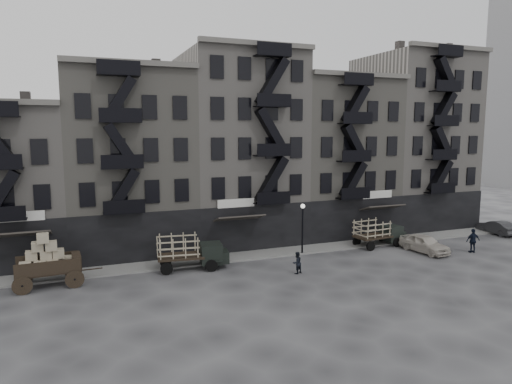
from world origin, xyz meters
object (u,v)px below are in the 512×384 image
object	(u,v)px
stake_truck_east	(379,231)
policeman	(473,241)
stake_truck_west	(190,250)
pedestrian_mid	(297,263)
car_far	(497,227)
car_east	(424,243)
wagon	(46,256)

from	to	relation	value
stake_truck_east	policeman	distance (m)	7.71
stake_truck_west	pedestrian_mid	xyz separation A→B (m)	(6.90, -3.85, -0.69)
stake_truck_west	car_far	distance (m)	31.13
stake_truck_east	policeman	size ratio (longest dim) A/B	2.45
stake_truck_west	pedestrian_mid	world-z (taller)	stake_truck_west
car_far	pedestrian_mid	size ratio (longest dim) A/B	2.58
stake_truck_west	policeman	bearing A→B (deg)	-2.28
stake_truck_east	car_far	distance (m)	13.95
stake_truck_west	car_east	distance (m)	19.74
car_east	car_far	size ratio (longest dim) A/B	1.09
wagon	car_far	bearing A→B (deg)	-2.40
pedestrian_mid	policeman	size ratio (longest dim) A/B	0.78
car_far	policeman	distance (m)	8.97
stake_truck_east	car_far	world-z (taller)	stake_truck_east
car_east	stake_truck_east	bearing A→B (deg)	120.23
stake_truck_east	car_far	xyz separation A→B (m)	(13.93, -0.28, -0.71)
stake_truck_west	policeman	size ratio (longest dim) A/B	2.64
car_far	stake_truck_east	bearing A→B (deg)	2.95
stake_truck_east	policeman	xyz separation A→B (m)	(6.12, -4.68, -0.37)
wagon	pedestrian_mid	world-z (taller)	wagon
stake_truck_east	car_east	distance (m)	3.96
stake_truck_east	policeman	bearing A→B (deg)	-43.08
wagon	stake_truck_east	xyz separation A→B (m)	(26.94, 0.76, -0.68)
wagon	stake_truck_west	size ratio (longest dim) A/B	0.81
pedestrian_mid	car_far	bearing A→B (deg)	170.97
car_east	wagon	bearing A→B (deg)	168.35
stake_truck_west	policeman	xyz separation A→B (m)	(23.30, -4.17, -0.46)
car_east	car_far	bearing A→B (deg)	6.70
car_east	policeman	bearing A→B (deg)	-29.73
car_far	policeman	xyz separation A→B (m)	(-7.81, -4.40, 0.34)
wagon	pedestrian_mid	distance (m)	17.09
stake_truck_west	stake_truck_east	xyz separation A→B (m)	(17.19, 0.50, -0.10)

